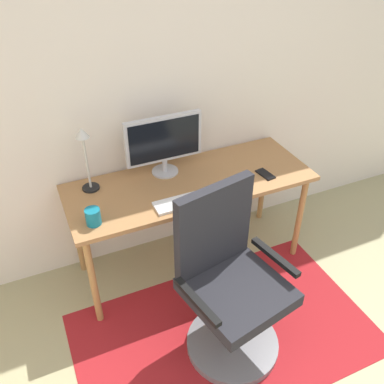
# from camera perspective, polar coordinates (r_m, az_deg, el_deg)

# --- Properties ---
(wall_back) EXTENTS (6.00, 0.10, 2.60)m
(wall_back) POSITION_cam_1_polar(r_m,az_deg,el_deg) (2.82, -3.16, 15.19)
(wall_back) COLOR silver
(wall_back) RESTS_ON ground
(area_rug) EXTENTS (1.85, 1.11, 0.01)m
(area_rug) POSITION_cam_1_polar(r_m,az_deg,el_deg) (2.81, 4.48, -18.61)
(area_rug) COLOR maroon
(area_rug) RESTS_ON ground
(desk) EXTENTS (1.64, 0.62, 0.74)m
(desk) POSITION_cam_1_polar(r_m,az_deg,el_deg) (2.80, -0.21, 0.34)
(desk) COLOR #A07042
(desk) RESTS_ON ground
(monitor) EXTENTS (0.52, 0.18, 0.41)m
(monitor) POSITION_cam_1_polar(r_m,az_deg,el_deg) (2.73, -3.87, 6.95)
(monitor) COLOR #B2B2B7
(monitor) RESTS_ON desk
(keyboard) EXTENTS (0.43, 0.13, 0.02)m
(keyboard) POSITION_cam_1_polar(r_m,az_deg,el_deg) (2.57, -0.52, -1.17)
(keyboard) COLOR white
(keyboard) RESTS_ON desk
(computer_mouse) EXTENTS (0.06, 0.10, 0.03)m
(computer_mouse) POSITION_cam_1_polar(r_m,az_deg,el_deg) (2.69, 4.51, 0.91)
(computer_mouse) COLOR white
(computer_mouse) RESTS_ON desk
(coffee_cup) EXTENTS (0.09, 0.09, 0.10)m
(coffee_cup) POSITION_cam_1_polar(r_m,az_deg,el_deg) (2.44, -13.38, -3.31)
(coffee_cup) COLOR #126C86
(coffee_cup) RESTS_ON desk
(cell_phone) EXTENTS (0.09, 0.15, 0.01)m
(cell_phone) POSITION_cam_1_polar(r_m,az_deg,el_deg) (2.86, 10.00, 2.41)
(cell_phone) COLOR black
(cell_phone) RESTS_ON desk
(desk_lamp) EXTENTS (0.11, 0.11, 0.43)m
(desk_lamp) POSITION_cam_1_polar(r_m,az_deg,el_deg) (2.62, -14.45, 5.38)
(desk_lamp) COLOR black
(desk_lamp) RESTS_ON desk
(office_chair) EXTENTS (0.65, 0.60, 1.07)m
(office_chair) POSITION_cam_1_polar(r_m,az_deg,el_deg) (2.44, 5.09, -13.29)
(office_chair) COLOR slate
(office_chair) RESTS_ON ground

